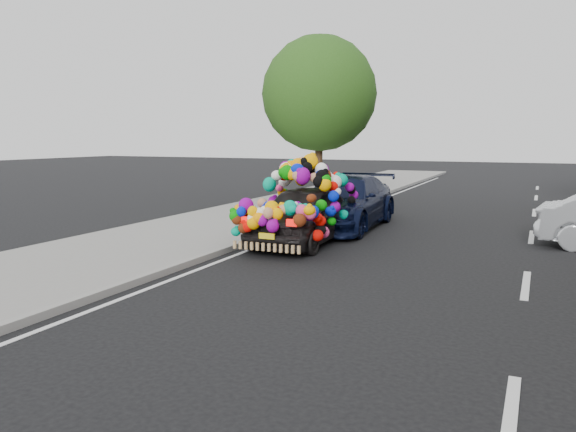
# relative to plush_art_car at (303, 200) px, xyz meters

# --- Properties ---
(ground) EXTENTS (100.00, 100.00, 0.00)m
(ground) POSITION_rel_plush_art_car_xyz_m (1.27, -2.00, -1.01)
(ground) COLOR black
(ground) RESTS_ON ground
(sidewalk) EXTENTS (4.00, 60.00, 0.12)m
(sidewalk) POSITION_rel_plush_art_car_xyz_m (-3.03, -2.00, -0.95)
(sidewalk) COLOR gray
(sidewalk) RESTS_ON ground
(kerb) EXTENTS (0.15, 60.00, 0.13)m
(kerb) POSITION_rel_plush_art_car_xyz_m (-1.08, -2.00, -0.95)
(kerb) COLOR gray
(kerb) RESTS_ON ground
(lane_markings) EXTENTS (6.00, 50.00, 0.01)m
(lane_markings) POSITION_rel_plush_art_car_xyz_m (4.87, -2.00, -1.00)
(lane_markings) COLOR silver
(lane_markings) RESTS_ON ground
(tree_near_sidewalk) EXTENTS (4.20, 4.20, 6.13)m
(tree_near_sidewalk) POSITION_rel_plush_art_car_xyz_m (-2.53, 7.50, 3.01)
(tree_near_sidewalk) COLOR #332114
(tree_near_sidewalk) RESTS_ON ground
(plush_art_car) EXTENTS (2.03, 4.17, 1.99)m
(plush_art_car) POSITION_rel_plush_art_car_xyz_m (0.00, 0.00, 0.00)
(plush_art_car) COLOR black
(plush_art_car) RESTS_ON ground
(navy_sedan) EXTENTS (2.07, 4.90, 1.41)m
(navy_sedan) POSITION_rel_plush_art_car_xyz_m (0.17, 2.50, -0.31)
(navy_sedan) COLOR black
(navy_sedan) RESTS_ON ground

